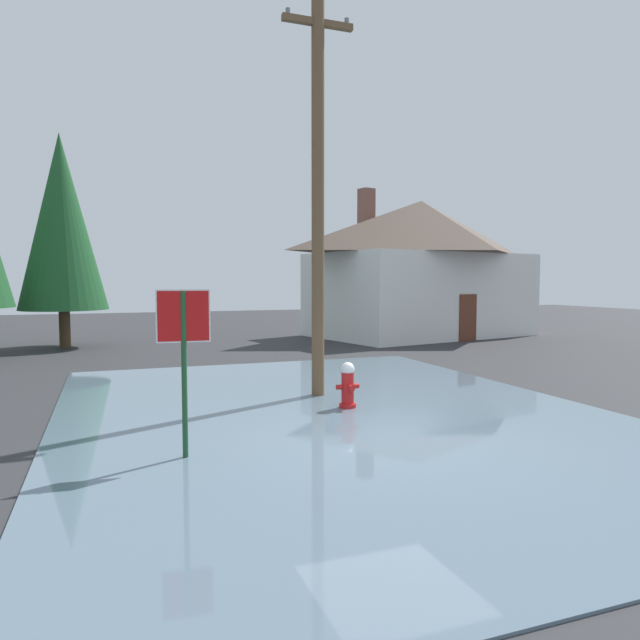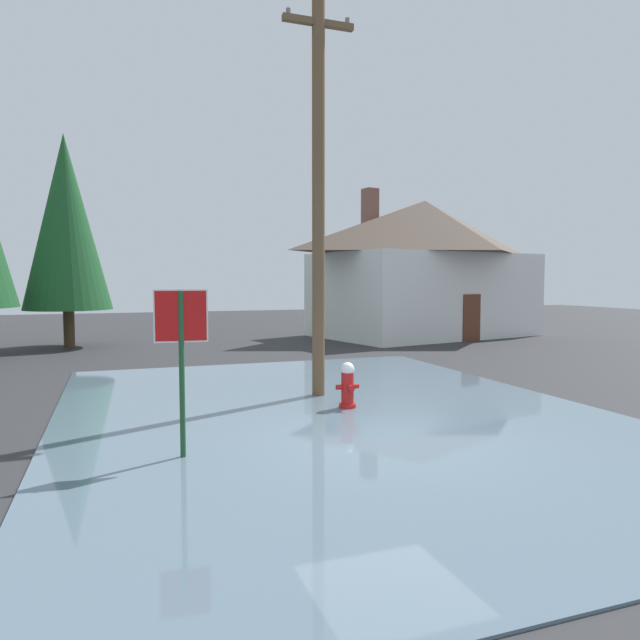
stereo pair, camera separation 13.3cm
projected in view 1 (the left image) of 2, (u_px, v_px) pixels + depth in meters
name	position (u px, v px, depth m)	size (l,w,h in m)	color
ground_plane	(392.00, 446.00, 9.17)	(80.00, 80.00, 0.10)	#2D2D30
flood_puddle	(334.00, 413.00, 11.18)	(10.28, 13.93, 0.03)	slate
lane_stop_bar	(477.00, 475.00, 7.64)	(3.14, 0.30, 0.01)	silver
stop_sign_near	(184.00, 338.00, 8.21)	(0.76, 0.09, 2.47)	#1E4C28
fire_hydrant	(348.00, 386.00, 11.55)	(0.48, 0.41, 0.96)	red
utility_pole	(318.00, 192.00, 12.53)	(1.60, 0.28, 8.72)	brown
house	(421.00, 266.00, 26.82)	(11.45, 8.44, 6.78)	silver
pine_tree_far_center	(61.00, 222.00, 21.79)	(3.27, 3.27, 8.17)	#4C3823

